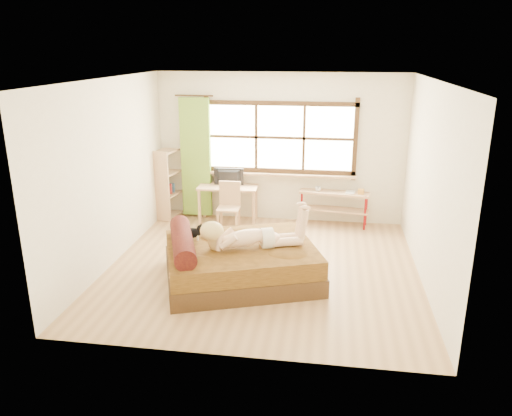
% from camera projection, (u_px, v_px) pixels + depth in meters
% --- Properties ---
extents(floor, '(4.50, 4.50, 0.00)m').
position_uv_depth(floor, '(263.00, 267.00, 7.37)').
color(floor, '#9E754C').
rests_on(floor, ground).
extents(ceiling, '(4.50, 4.50, 0.00)m').
position_uv_depth(ceiling, '(263.00, 79.00, 6.54)').
color(ceiling, white).
rests_on(ceiling, wall_back).
extents(wall_back, '(4.50, 0.00, 4.50)m').
position_uv_depth(wall_back, '(280.00, 148.00, 9.07)').
color(wall_back, silver).
rests_on(wall_back, floor).
extents(wall_front, '(4.50, 0.00, 4.50)m').
position_uv_depth(wall_front, '(231.00, 237.00, 4.84)').
color(wall_front, silver).
rests_on(wall_front, floor).
extents(wall_left, '(0.00, 4.50, 4.50)m').
position_uv_depth(wall_left, '(111.00, 173.00, 7.28)').
color(wall_left, silver).
rests_on(wall_left, floor).
extents(wall_right, '(0.00, 4.50, 4.50)m').
position_uv_depth(wall_right, '(430.00, 185.00, 6.64)').
color(wall_right, silver).
rests_on(wall_right, floor).
extents(window, '(2.80, 0.16, 1.46)m').
position_uv_depth(window, '(280.00, 140.00, 9.00)').
color(window, '#FFEDBF').
rests_on(window, wall_back).
extents(curtain, '(0.55, 0.10, 2.20)m').
position_uv_depth(curtain, '(196.00, 158.00, 9.24)').
color(curtain, '#548F27').
rests_on(curtain, wall_back).
extents(bed, '(2.46, 2.22, 0.77)m').
position_uv_depth(bed, '(237.00, 261.00, 6.92)').
color(bed, '#341C0F').
rests_on(bed, floor).
extents(woman, '(1.47, 0.87, 0.61)m').
position_uv_depth(woman, '(251.00, 226.00, 6.70)').
color(woman, beige).
rests_on(woman, bed).
extents(kitten, '(0.33, 0.22, 0.24)m').
position_uv_depth(kitten, '(192.00, 232.00, 7.02)').
color(kitten, black).
rests_on(kitten, bed).
extents(desk, '(1.10, 0.53, 0.68)m').
position_uv_depth(desk, '(228.00, 191.00, 9.16)').
color(desk, tan).
rests_on(desk, floor).
extents(monitor, '(0.55, 0.09, 0.31)m').
position_uv_depth(monitor, '(228.00, 177.00, 9.13)').
color(monitor, black).
rests_on(monitor, desk).
extents(chair, '(0.39, 0.39, 0.85)m').
position_uv_depth(chair, '(229.00, 203.00, 8.83)').
color(chair, tan).
rests_on(chair, floor).
extents(pipe_shelf, '(1.28, 0.48, 0.71)m').
position_uv_depth(pipe_shelf, '(335.00, 201.00, 9.03)').
color(pipe_shelf, tan).
rests_on(pipe_shelf, floor).
extents(cup, '(0.12, 0.12, 0.09)m').
position_uv_depth(cup, '(318.00, 189.00, 9.01)').
color(cup, gray).
rests_on(cup, pipe_shelf).
extents(book, '(0.20, 0.25, 0.02)m').
position_uv_depth(book, '(346.00, 192.00, 8.95)').
color(book, gray).
rests_on(book, pipe_shelf).
extents(bookshelf, '(0.42, 0.62, 1.32)m').
position_uv_depth(bookshelf, '(168.00, 183.00, 9.37)').
color(bookshelf, tan).
rests_on(bookshelf, floor).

